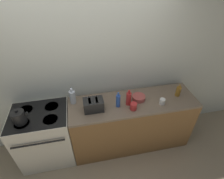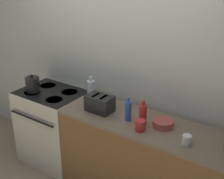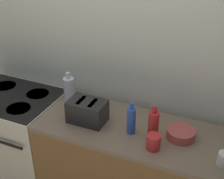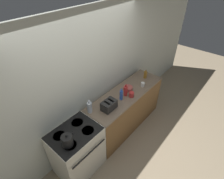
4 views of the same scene
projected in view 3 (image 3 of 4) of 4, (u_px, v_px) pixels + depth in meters
wall_back at (101, 54)px, 2.51m from camera, size 8.00×0.05×2.60m
stove at (19, 139)px, 2.86m from camera, size 0.79×0.64×0.94m
toaster at (87, 111)px, 2.28m from camera, size 0.27×0.18×0.17m
bottle_red at (153, 124)px, 2.10m from camera, size 0.07×0.07×0.25m
bottle_clear at (69, 89)px, 2.53m from camera, size 0.09×0.09×0.25m
bottle_blue at (131, 120)px, 2.15m from camera, size 0.06×0.06×0.24m
cup_red at (153, 142)px, 2.02m from camera, size 0.09×0.09×0.10m
cup_white at (224, 159)px, 1.89m from camera, size 0.08×0.08×0.09m
bowl at (181, 134)px, 2.13m from camera, size 0.19×0.19×0.06m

